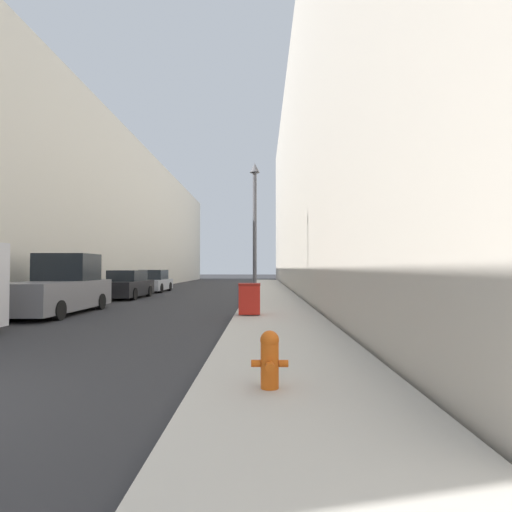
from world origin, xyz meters
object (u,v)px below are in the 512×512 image
parked_sedan_near (128,285)px  parked_sedan_far (154,282)px  fire_hydrant (270,358)px  trash_bin (250,299)px  lamppost (255,224)px  pickup_truck (58,289)px

parked_sedan_near → parked_sedan_far: (-0.19, 5.93, -0.01)m
fire_hydrant → parked_sedan_far: parked_sedan_far is taller
trash_bin → parked_sedan_near: size_ratio=0.22×
trash_bin → fire_hydrant: bearing=-86.3°
parked_sedan_near → trash_bin: bearing=-52.0°
lamppost → parked_sedan_near: lamppost is taller
trash_bin → parked_sedan_near: 11.45m
lamppost → pickup_truck: (-7.19, -2.60, -2.68)m
fire_hydrant → parked_sedan_far: size_ratio=0.17×
lamppost → parked_sedan_near: 9.08m
fire_hydrant → parked_sedan_near: (-7.55, 16.91, 0.18)m
fire_hydrant → parked_sedan_near: parked_sedan_near is taller
trash_bin → lamppost: lamppost is taller
trash_bin → lamppost: size_ratio=0.17×
fire_hydrant → parked_sedan_far: 24.12m
parked_sedan_far → pickup_truck: bearing=-89.4°
trash_bin → pickup_truck: 7.28m
fire_hydrant → lamppost: lamppost is taller
trash_bin → parked_sedan_far: bearing=115.8°
trash_bin → parked_sedan_near: (-7.05, 9.03, 0.03)m
lamppost → trash_bin: bearing=-91.2°
pickup_truck → parked_sedan_near: size_ratio=1.16×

